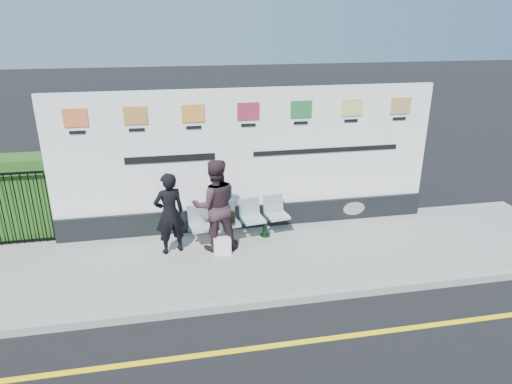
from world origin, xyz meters
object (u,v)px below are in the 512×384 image
billboard (248,169)px  woman_left (170,213)px  woman_right (215,205)px  bench (241,230)px

billboard → woman_left: (-1.68, -0.92, -0.49)m
billboard → woman_right: billboard is taller
bench → woman_right: 0.91m
woman_left → woman_right: woman_right is taller
woman_right → billboard: bearing=-134.2°
woman_right → bench: bearing=-157.4°
billboard → woman_left: billboard is taller
billboard → woman_right: (-0.81, -0.93, -0.38)m
bench → woman_right: (-0.53, -0.25, 0.70)m
billboard → woman_left: size_ratio=4.91×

